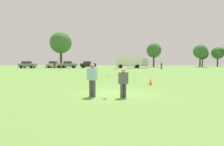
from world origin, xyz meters
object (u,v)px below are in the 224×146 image
object	(u,v)px
player_defender	(123,81)
bystander_field_marshal	(54,65)
frisbee	(108,76)
bystander_far_jogger	(60,65)
player_thrower	(92,78)
parked_car_mid_left	(54,65)
bystander_sideline_watcher	(161,65)
parked_car_near_left	(27,65)
box_truck	(131,61)
traffic_cone	(151,82)
parked_car_mid_right	(88,65)
parked_car_center	(69,65)

from	to	relation	value
player_defender	bystander_field_marshal	bearing A→B (deg)	112.03
frisbee	bystander_far_jogger	bearing A→B (deg)	109.74
player_thrower	bystander_far_jogger	bearing A→B (deg)	108.55
player_defender	parked_car_mid_left	xyz separation A→B (m)	(-16.74, 42.00, 0.09)
parked_car_mid_left	bystander_sideline_watcher	xyz separation A→B (m)	(27.51, -6.74, -0.03)
parked_car_near_left	parked_car_mid_left	size ratio (longest dim) A/B	1.00
player_thrower	bystander_field_marshal	distance (m)	40.68
bystander_field_marshal	player_thrower	bearing A→B (deg)	-69.93
player_defender	bystander_far_jogger	bearing A→B (deg)	110.85
box_truck	bystander_far_jogger	bearing A→B (deg)	-154.40
traffic_cone	parked_car_mid_left	distance (m)	41.52
bystander_sideline_watcher	bystander_far_jogger	distance (m)	23.55
player_defender	parked_car_mid_left	world-z (taller)	parked_car_mid_left
traffic_cone	bystander_field_marshal	xyz separation A→B (m)	(-17.90, 33.24, 0.71)
traffic_cone	bystander_field_marshal	bearing A→B (deg)	118.30
bystander_far_jogger	parked_car_near_left	bearing A→B (deg)	147.38
player_defender	traffic_cone	bearing A→B (deg)	65.31
parked_car_mid_right	bystander_far_jogger	xyz separation A→B (m)	(-5.27, -8.29, -0.03)
player_defender	traffic_cone	distance (m)	5.69
player_defender	frisbee	bearing A→B (deg)	172.83
player_thrower	parked_car_mid_right	bearing A→B (deg)	98.04
bystander_field_marshal	parked_car_center	bearing A→B (deg)	46.83
player_defender	parked_car_center	bearing A→B (deg)	106.96
parked_car_near_left	bystander_far_jogger	bearing A→B (deg)	-32.62
parked_car_mid_left	parked_car_center	size ratio (longest dim) A/B	1.00
frisbee	parked_car_mid_left	xyz separation A→B (m)	(-15.97, 41.91, -0.17)
frisbee	player_defender	bearing A→B (deg)	-7.17
player_thrower	traffic_cone	distance (m)	6.38
player_thrower	parked_car_mid_right	size ratio (longest dim) A/B	0.40
frisbee	parked_car_mid_right	bearing A→B (deg)	99.11
box_truck	parked_car_mid_right	bearing A→B (deg)	178.79
parked_car_near_left	parked_car_center	distance (m)	10.63
frisbee	parked_car_near_left	size ratio (longest dim) A/B	0.06
bystander_far_jogger	bystander_sideline_watcher	bearing A→B (deg)	4.67
player_defender	box_truck	bearing A→B (deg)	84.35
parked_car_center	parked_car_mid_left	bearing A→B (deg)	172.55
traffic_cone	bystander_far_jogger	bearing A→B (deg)	118.11
player_thrower	bystander_far_jogger	distance (m)	34.98
player_thrower	traffic_cone	bearing A→B (deg)	51.60
parked_car_near_left	parked_car_mid_right	xyz separation A→B (m)	(15.75, 1.58, 0.00)
player_thrower	parked_car_center	size ratio (longest dim) A/B	0.40
traffic_cone	parked_car_near_left	bearing A→B (deg)	126.20
bystander_far_jogger	parked_car_mid_right	bearing A→B (deg)	57.55
frisbee	bystander_sideline_watcher	world-z (taller)	bystander_sideline_watcher
player_defender	parked_car_near_left	xyz separation A→B (m)	(-23.18, 40.05, 0.09)
frisbee	parked_car_center	size ratio (longest dim) A/B	0.06
parked_car_near_left	player_thrower	bearing A→B (deg)	-61.55
player_thrower	player_defender	size ratio (longest dim) A/B	1.15
bystander_sideline_watcher	player_defender	bearing A→B (deg)	-106.98
frisbee	box_truck	distance (m)	41.58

